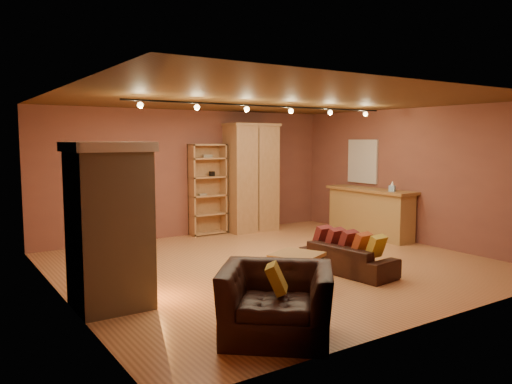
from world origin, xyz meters
TOP-DOWN VIEW (x-y plane):
  - floor at (0.00, 0.00)m, footprint 7.00×7.00m
  - ceiling at (0.00, 0.00)m, footprint 7.00×7.00m
  - back_wall at (0.00, 3.25)m, footprint 7.00×0.02m
  - left_wall at (-3.50, 0.00)m, footprint 0.02×6.50m
  - right_wall at (3.50, 0.00)m, footprint 0.02×6.50m
  - fireplace at (-3.04, -0.60)m, footprint 1.01×0.98m
  - back_window at (-1.30, 3.23)m, footprint 0.56×0.04m
  - bookcase at (0.32, 3.14)m, footprint 0.84×0.33m
  - armoire at (1.39, 2.93)m, footprint 1.24×0.70m
  - bar_counter at (3.20, 0.88)m, footprint 0.60×2.24m
  - tissue_box at (3.15, 0.22)m, footprint 0.16×0.16m
  - right_window at (3.47, 1.40)m, footprint 0.05×0.90m
  - loveseat at (0.65, -1.08)m, footprint 0.66×1.66m
  - armchair at (-1.86, -2.60)m, footprint 1.42×1.37m
  - coffee_table at (-0.51, -1.23)m, footprint 0.86×0.86m
  - track_rail at (0.00, 0.20)m, footprint 5.20×0.09m

SIDE VIEW (x-z plane):
  - floor at x=0.00m, z-range 0.00..0.00m
  - loveseat at x=0.65m, z-range -0.01..0.69m
  - coffee_table at x=-0.51m, z-range 0.17..0.67m
  - armchair at x=-1.86m, z-range 0.00..1.05m
  - bar_counter at x=3.20m, z-range 0.01..1.08m
  - bookcase at x=0.32m, z-range 0.02..2.07m
  - fireplace at x=-3.04m, z-range 0.00..2.12m
  - tissue_box at x=3.15m, z-range 1.05..1.27m
  - armoire at x=1.39m, z-range 0.00..2.53m
  - back_wall at x=0.00m, z-range 0.00..2.80m
  - left_wall at x=-3.50m, z-range 0.00..2.80m
  - right_wall at x=3.50m, z-range 0.00..2.80m
  - back_window at x=-1.30m, z-range 1.12..1.98m
  - right_window at x=3.47m, z-range 1.15..2.15m
  - track_rail at x=0.00m, z-range 2.62..2.75m
  - ceiling at x=0.00m, z-range 2.80..2.80m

